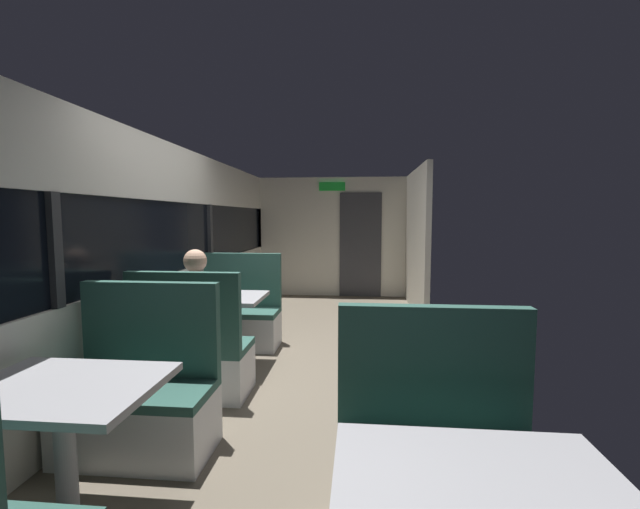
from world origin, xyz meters
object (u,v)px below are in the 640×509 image
Objects in this scene: dining_table_near_window at (63,404)px; seated_passenger at (195,332)px; bench_near_window_facing_entry at (141,402)px; bench_mid_window_facing_entry at (239,319)px; coffee_cup_primary at (230,294)px; bench_mid_window_facing_end at (193,358)px; dining_table_mid_window at (219,305)px; bench_front_aisle_facing_entry at (437,474)px.

dining_table_near_window is 1.64m from seated_passenger.
seated_passenger is at bearing 90.00° from bench_near_window_facing_entry.
bench_mid_window_facing_entry reaches higher than dining_table_near_window.
bench_near_window_facing_entry is 1.50m from coffee_cup_primary.
bench_mid_window_facing_end is (0.00, 1.56, -0.31)m from dining_table_near_window.
coffee_cup_primary is at bearing 85.50° from dining_table_near_window.
bench_mid_window_facing_end reaches higher than coffee_cup_primary.
coffee_cup_primary is (0.17, 0.55, 0.46)m from bench_mid_window_facing_end.
dining_table_near_window is 0.82× the size of bench_mid_window_facing_end.
dining_table_mid_window is 0.77m from bench_mid_window_facing_entry.
bench_mid_window_facing_end is 12.22× the size of coffee_cup_primary.
coffee_cup_primary is (-1.62, 2.01, 0.46)m from bench_front_aisle_facing_entry.
dining_table_near_window is at bearing -90.00° from bench_near_window_facing_entry.
bench_front_aisle_facing_entry is (1.79, -2.16, -0.31)m from dining_table_mid_window.
bench_near_window_facing_entry is at bearing -90.00° from seated_passenger.
dining_table_near_window and dining_table_mid_window have the same top height.
bench_front_aisle_facing_entry reaches higher than dining_table_near_window.
bench_near_window_facing_entry is at bearing -96.71° from coffee_cup_primary.
bench_mid_window_facing_end reaches higher than dining_table_mid_window.
dining_table_mid_window is at bearing 138.67° from coffee_cup_primary.
bench_front_aisle_facing_entry reaches higher than dining_table_mid_window.
seated_passenger reaches higher than bench_near_window_facing_entry.
seated_passenger reaches higher than bench_front_aisle_facing_entry.
coffee_cup_primary reaches higher than dining_table_mid_window.
bench_mid_window_facing_end reaches higher than dining_table_near_window.
bench_mid_window_facing_end is (0.00, 0.86, 0.00)m from bench_near_window_facing_entry.
bench_mid_window_facing_entry is at bearing 101.13° from coffee_cup_primary.
bench_mid_window_facing_end is 1.40m from bench_mid_window_facing_entry.
dining_table_near_window is 0.82× the size of bench_mid_window_facing_entry.
dining_table_near_window is 0.77m from bench_near_window_facing_entry.
bench_near_window_facing_entry is 1.00× the size of bench_mid_window_facing_entry.
dining_table_mid_window is 2.82m from bench_front_aisle_facing_entry.
bench_mid_window_facing_end and bench_mid_window_facing_entry have the same top height.
bench_mid_window_facing_entry reaches higher than coffee_cup_primary.
dining_table_near_window is at bearing -94.50° from coffee_cup_primary.
seated_passenger is (0.00, 1.63, -0.10)m from dining_table_near_window.
seated_passenger reaches higher than bench_mid_window_facing_entry.
bench_front_aisle_facing_entry is at bearing -50.35° from dining_table_mid_window.
dining_table_near_window is 10.00× the size of coffee_cup_primary.
dining_table_mid_window is 0.71× the size of seated_passenger.
bench_front_aisle_facing_entry is 2.37m from seated_passenger.
seated_passenger is (0.00, -0.63, -0.10)m from dining_table_mid_window.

